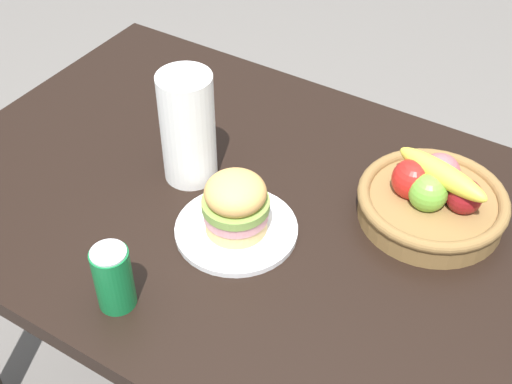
# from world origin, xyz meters

# --- Properties ---
(dining_table) EXTENTS (1.40, 0.90, 0.75)m
(dining_table) POSITION_xyz_m (0.00, 0.00, 0.65)
(dining_table) COLOR black
(dining_table) RESTS_ON ground_plane
(plate) EXTENTS (0.24, 0.24, 0.01)m
(plate) POSITION_xyz_m (-0.01, -0.09, 0.76)
(plate) COLOR white
(plate) RESTS_ON dining_table
(sandwich) EXTENTS (0.13, 0.13, 0.12)m
(sandwich) POSITION_xyz_m (-0.01, -0.09, 0.82)
(sandwich) COLOR #E5BC75
(sandwich) RESTS_ON plate
(soda_can) EXTENTS (0.07, 0.07, 0.13)m
(soda_can) POSITION_xyz_m (-0.09, -0.34, 0.81)
(soda_can) COLOR #147238
(soda_can) RESTS_ON dining_table
(fruit_basket) EXTENTS (0.29, 0.29, 0.14)m
(fruit_basket) POSITION_xyz_m (0.28, 0.15, 0.80)
(fruit_basket) COLOR olive
(fruit_basket) RESTS_ON dining_table
(paper_towel_roll) EXTENTS (0.11, 0.11, 0.24)m
(paper_towel_roll) POSITION_xyz_m (-0.18, 0.01, 0.87)
(paper_towel_roll) COLOR white
(paper_towel_roll) RESTS_ON dining_table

